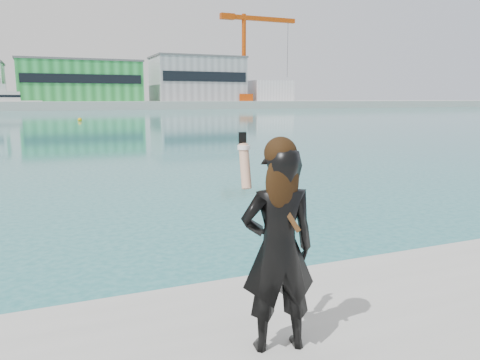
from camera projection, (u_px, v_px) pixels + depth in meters
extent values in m
cube|color=#9E9E99|center=(49.00, 105.00, 121.96)|extent=(320.00, 40.00, 2.00)
cube|color=#218434|center=(80.00, 82.00, 122.18)|extent=(30.00, 16.00, 10.00)
cube|color=black|center=(83.00, 79.00, 114.74)|extent=(28.50, 0.20, 2.20)
cube|color=#59595B|center=(79.00, 61.00, 121.28)|extent=(30.60, 16.32, 0.50)
cube|color=gray|center=(197.00, 80.00, 134.25)|extent=(25.00, 15.00, 12.00)
cube|color=black|center=(206.00, 77.00, 127.25)|extent=(23.75, 0.20, 2.64)
cube|color=#59595B|center=(197.00, 57.00, 133.18)|extent=(25.50, 15.30, 0.50)
cube|color=silver|center=(269.00, 91.00, 141.37)|extent=(12.00, 10.00, 6.00)
cube|color=#C9440B|center=(244.00, 97.00, 134.26)|extent=(4.00, 4.00, 2.00)
cylinder|color=#C9440B|center=(244.00, 54.00, 132.20)|extent=(1.20, 1.20, 22.00)
cube|color=#C9440B|center=(263.00, 19.00, 132.79)|extent=(20.00, 1.20, 1.20)
cube|color=#C9440B|center=(227.00, 16.00, 128.58)|extent=(4.00, 1.60, 1.60)
cylinder|color=black|center=(288.00, 49.00, 137.22)|extent=(0.10, 0.10, 16.00)
cylinder|color=silver|center=(139.00, 86.00, 121.35)|extent=(0.16, 0.16, 8.00)
cube|color=#EE0E41|center=(141.00, 72.00, 121.00)|extent=(1.20, 0.04, 0.80)
cube|color=white|center=(1.00, 106.00, 104.60)|extent=(17.18, 8.93, 2.21)
sphere|color=#E0AC0B|center=(80.00, 121.00, 55.39)|extent=(0.50, 0.50, 0.50)
imported|color=black|center=(278.00, 250.00, 3.32)|extent=(0.60, 0.44, 1.49)
sphere|color=black|center=(281.00, 153.00, 3.18)|extent=(0.23, 0.23, 0.23)
ellipsoid|color=black|center=(282.00, 182.00, 3.16)|extent=(0.25, 0.13, 0.40)
cylinder|color=tan|center=(245.00, 166.00, 3.26)|extent=(0.10, 0.18, 0.32)
cylinder|color=white|center=(244.00, 147.00, 3.28)|extent=(0.09, 0.09, 0.03)
cube|color=black|center=(242.00, 140.00, 3.31)|extent=(0.06, 0.02, 0.11)
cube|color=#4C2D14|center=(287.00, 212.00, 3.19)|extent=(0.21, 0.05, 0.30)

